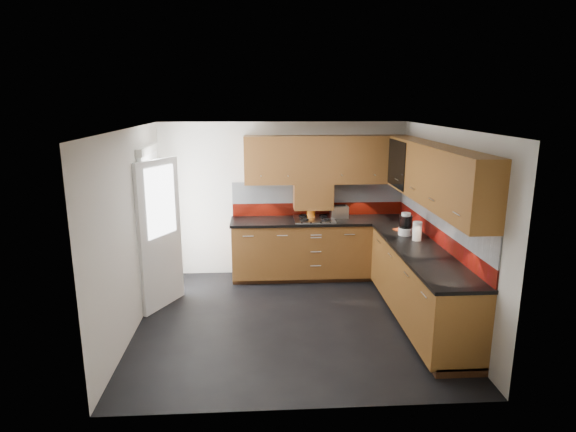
{
  "coord_description": "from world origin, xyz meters",
  "views": [
    {
      "loc": [
        -0.38,
        -5.6,
        2.73
      ],
      "look_at": [
        0.0,
        0.65,
        1.21
      ],
      "focal_mm": 30.0,
      "sensor_mm": 36.0,
      "label": 1
    }
  ],
  "objects": [
    {
      "name": "food_processor",
      "position": [
        1.59,
        0.57,
        1.08
      ],
      "size": [
        0.18,
        0.18,
        0.31
      ],
      "color": "white",
      "rests_on": "countertop"
    },
    {
      "name": "orange_cloth",
      "position": [
        1.58,
        0.81,
        0.95
      ],
      "size": [
        0.17,
        0.16,
        0.01
      ],
      "primitive_type": "cube",
      "rotation": [
        0.0,
        0.0,
        0.42
      ],
      "color": "#F04F1A",
      "rests_on": "countertop"
    },
    {
      "name": "backsplash",
      "position": [
        1.28,
        0.93,
        1.21
      ],
      "size": [
        2.7,
        3.2,
        0.54
      ],
      "color": "maroon",
      "rests_on": "countertop"
    },
    {
      "name": "extractor_hood",
      "position": [
        0.45,
        1.64,
        1.28
      ],
      "size": [
        0.6,
        0.33,
        0.4
      ],
      "primitive_type": "cube",
      "color": "brown",
      "rests_on": "room"
    },
    {
      "name": "upper_cabinets",
      "position": [
        1.23,
        0.78,
        1.84
      ],
      "size": [
        2.5,
        3.2,
        0.72
      ],
      "color": "brown",
      "rests_on": "room"
    },
    {
      "name": "countertop",
      "position": [
        1.05,
        0.7,
        0.92
      ],
      "size": [
        2.72,
        3.22,
        0.04
      ],
      "color": "black",
      "rests_on": "base_cabinets"
    },
    {
      "name": "base_cabinets",
      "position": [
        1.07,
        0.72,
        0.44
      ],
      "size": [
        2.7,
        3.2,
        0.95
      ],
      "color": "brown",
      "rests_on": "room"
    },
    {
      "name": "room",
      "position": [
        0.0,
        0.0,
        1.5
      ],
      "size": [
        4.0,
        3.8,
        2.64
      ],
      "color": "black"
    },
    {
      "name": "back_door",
      "position": [
        -1.78,
        0.75,
        1.03
      ],
      "size": [
        0.42,
        1.19,
        2.04
      ],
      "color": "white",
      "rests_on": "room"
    },
    {
      "name": "glass_cabinet",
      "position": [
        1.71,
        1.07,
        1.87
      ],
      "size": [
        0.32,
        0.8,
        0.66
      ],
      "color": "black",
      "rests_on": "room"
    },
    {
      "name": "paper_towel",
      "position": [
        1.66,
        0.31,
        1.06
      ],
      "size": [
        0.14,
        0.14,
        0.25
      ],
      "primitive_type": "cylinder",
      "rotation": [
        0.0,
        0.0,
        0.15
      ],
      "color": "white",
      "rests_on": "countertop"
    },
    {
      "name": "utensil_pot",
      "position": [
        0.41,
        1.61,
        1.04
      ],
      "size": [
        0.13,
        0.13,
        0.47
      ],
      "color": "orange",
      "rests_on": "countertop"
    },
    {
      "name": "toaster",
      "position": [
        0.85,
        1.58,
        1.03
      ],
      "size": [
        0.28,
        0.19,
        0.2
      ],
      "color": "silver",
      "rests_on": "countertop"
    },
    {
      "name": "gas_hob",
      "position": [
        0.45,
        1.47,
        0.96
      ],
      "size": [
        0.61,
        0.53,
        0.05
      ],
      "color": "silver",
      "rests_on": "countertop"
    }
  ]
}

